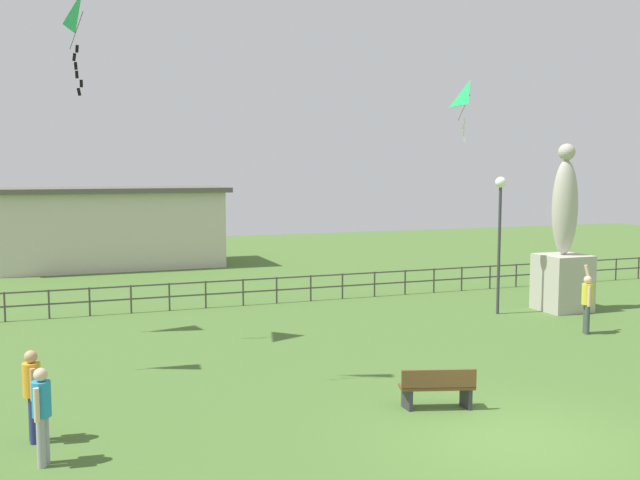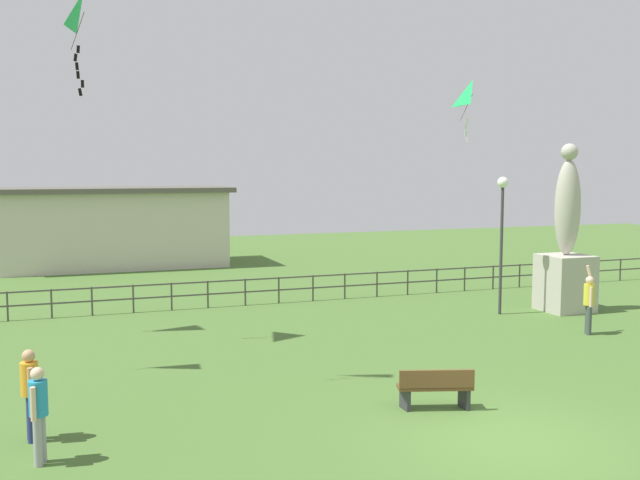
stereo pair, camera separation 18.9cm
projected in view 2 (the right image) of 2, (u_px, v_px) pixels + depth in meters
The scene contains 11 objects.
ground_plane at pixel (508, 440), 12.75m from camera, with size 80.00×80.00×0.00m, color #476B2D.
statue_monument at pixel (566, 256), 24.23m from camera, with size 1.53×1.53×5.66m.
lamppost at pixel (502, 215), 23.50m from camera, with size 0.36×0.36×4.56m.
park_bench at pixel (435, 387), 14.31m from camera, with size 1.55×0.83×0.85m.
person_0 at pixel (39, 409), 11.62m from camera, with size 0.30×0.46×1.62m.
person_1 at pixel (30, 389), 12.62m from camera, with size 0.31×0.50×1.66m.
person_3 at pixel (589, 300), 20.84m from camera, with size 0.43×0.50×2.01m.
kite_1 at pixel (472, 96), 25.14m from camera, with size 0.73×1.14×2.14m.
kite_5 at pixel (84, 16), 18.59m from camera, with size 0.67×0.99×2.65m.
waterfront_railing at pixel (274, 286), 25.70m from camera, with size 36.04×0.06×0.95m.
pavilion_building at pixel (115, 227), 35.22m from camera, with size 11.11×4.75×3.92m.
Camera 2 is at (-7.36, -10.45, 4.81)m, focal length 40.24 mm.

